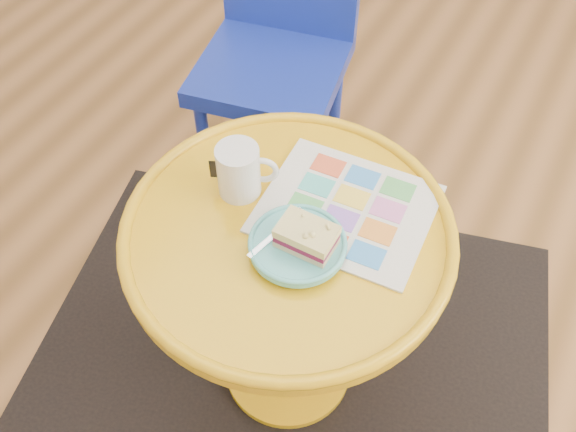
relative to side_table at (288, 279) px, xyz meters
The scene contains 9 objects.
floor 0.51m from the side_table, 115.76° to the left, with size 4.00×4.00×0.00m, color brown.
rug 0.42m from the side_table, 90.00° to the right, with size 1.30×1.10×0.01m, color black.
side_table is the anchor object (origin of this frame).
chair 0.73m from the side_table, 121.05° to the left, with size 0.44×0.44×0.85m.
newspaper 0.21m from the side_table, 52.28° to the left, with size 0.32×0.27×0.01m, color silver.
mug 0.26m from the side_table, 161.89° to the left, with size 0.11×0.08×0.11m.
plate 0.19m from the side_table, 41.76° to the right, with size 0.18×0.18×0.02m.
cake_slice 0.22m from the side_table, 28.78° to the right, with size 0.10×0.07×0.04m.
fork 0.20m from the side_table, 93.15° to the right, with size 0.05×0.14×0.00m.
Camera 1 is at (0.47, -0.88, 1.54)m, focal length 40.00 mm.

